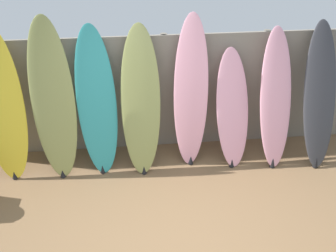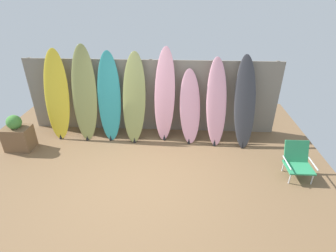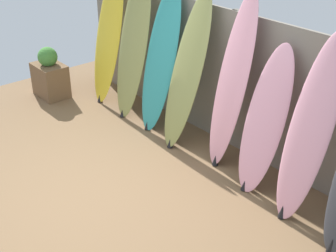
{
  "view_description": "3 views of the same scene",
  "coord_description": "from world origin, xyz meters",
  "px_view_note": "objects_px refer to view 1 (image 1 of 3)",
  "views": [
    {
      "loc": [
        -0.42,
        -2.82,
        3.55
      ],
      "look_at": [
        -0.05,
        0.91,
        1.06
      ],
      "focal_mm": 40.0,
      "sensor_mm": 36.0,
      "label": 1
    },
    {
      "loc": [
        0.73,
        -3.95,
        3.28
      ],
      "look_at": [
        0.48,
        0.57,
        0.86
      ],
      "focal_mm": 28.0,
      "sensor_mm": 36.0,
      "label": 2
    },
    {
      "loc": [
        3.73,
        -2.19,
        3.21
      ],
      "look_at": [
        0.4,
        0.63,
        0.87
      ],
      "focal_mm": 50.0,
      "sensor_mm": 36.0,
      "label": 3
    }
  ],
  "objects_px": {
    "surfboard_yellow_0": "(2,108)",
    "surfboard_pink_4": "(191,94)",
    "surfboard_olive_1": "(53,102)",
    "surfboard_charcoal_7": "(320,97)",
    "surfboard_pink_5": "(232,110)",
    "surfboard_pink_6": "(275,101)",
    "surfboard_olive_3": "(141,103)",
    "surfboard_teal_2": "(97,104)"
  },
  "relations": [
    {
      "from": "surfboard_pink_5",
      "to": "surfboard_charcoal_7",
      "type": "bearing_deg",
      "value": -2.2
    },
    {
      "from": "surfboard_olive_3",
      "to": "surfboard_pink_6",
      "type": "xyz_separation_m",
      "value": [
        1.88,
        -0.03,
        -0.05
      ]
    },
    {
      "from": "surfboard_olive_1",
      "to": "surfboard_olive_3",
      "type": "height_order",
      "value": "surfboard_olive_1"
    },
    {
      "from": "surfboard_olive_1",
      "to": "surfboard_olive_3",
      "type": "relative_size",
      "value": 1.08
    },
    {
      "from": "surfboard_olive_3",
      "to": "surfboard_charcoal_7",
      "type": "relative_size",
      "value": 1.02
    },
    {
      "from": "surfboard_yellow_0",
      "to": "surfboard_pink_4",
      "type": "height_order",
      "value": "surfboard_pink_4"
    },
    {
      "from": "surfboard_pink_4",
      "to": "surfboard_olive_1",
      "type": "bearing_deg",
      "value": -177.58
    },
    {
      "from": "surfboard_pink_4",
      "to": "surfboard_pink_5",
      "type": "xyz_separation_m",
      "value": [
        0.59,
        -0.08,
        -0.24
      ]
    },
    {
      "from": "surfboard_pink_6",
      "to": "surfboard_yellow_0",
      "type": "bearing_deg",
      "value": 179.15
    },
    {
      "from": "surfboard_olive_1",
      "to": "surfboard_pink_4",
      "type": "distance_m",
      "value": 1.85
    },
    {
      "from": "surfboard_pink_4",
      "to": "surfboard_pink_6",
      "type": "xyz_separation_m",
      "value": [
        1.18,
        -0.12,
        -0.1
      ]
    },
    {
      "from": "surfboard_olive_3",
      "to": "surfboard_pink_4",
      "type": "distance_m",
      "value": 0.7
    },
    {
      "from": "surfboard_charcoal_7",
      "to": "surfboard_pink_4",
      "type": "bearing_deg",
      "value": 175.98
    },
    {
      "from": "surfboard_teal_2",
      "to": "surfboard_pink_6",
      "type": "relative_size",
      "value": 1.05
    },
    {
      "from": "surfboard_teal_2",
      "to": "surfboard_charcoal_7",
      "type": "height_order",
      "value": "surfboard_teal_2"
    },
    {
      "from": "surfboard_pink_4",
      "to": "surfboard_pink_6",
      "type": "height_order",
      "value": "surfboard_pink_4"
    },
    {
      "from": "surfboard_teal_2",
      "to": "surfboard_pink_5",
      "type": "height_order",
      "value": "surfboard_teal_2"
    },
    {
      "from": "surfboard_teal_2",
      "to": "surfboard_pink_6",
      "type": "height_order",
      "value": "surfboard_teal_2"
    },
    {
      "from": "surfboard_olive_3",
      "to": "surfboard_teal_2",
      "type": "bearing_deg",
      "value": 174.82
    },
    {
      "from": "surfboard_teal_2",
      "to": "surfboard_charcoal_7",
      "type": "distance_m",
      "value": 3.1
    },
    {
      "from": "surfboard_teal_2",
      "to": "surfboard_olive_3",
      "type": "bearing_deg",
      "value": -5.18
    },
    {
      "from": "surfboard_pink_5",
      "to": "surfboard_pink_6",
      "type": "height_order",
      "value": "surfboard_pink_6"
    },
    {
      "from": "surfboard_olive_3",
      "to": "surfboard_pink_4",
      "type": "height_order",
      "value": "surfboard_pink_4"
    },
    {
      "from": "surfboard_olive_1",
      "to": "surfboard_charcoal_7",
      "type": "height_order",
      "value": "surfboard_olive_1"
    },
    {
      "from": "surfboard_olive_3",
      "to": "surfboard_yellow_0",
      "type": "bearing_deg",
      "value": 179.28
    },
    {
      "from": "surfboard_yellow_0",
      "to": "surfboard_pink_4",
      "type": "xyz_separation_m",
      "value": [
        2.52,
        0.06,
        0.03
      ]
    },
    {
      "from": "surfboard_yellow_0",
      "to": "surfboard_teal_2",
      "type": "distance_m",
      "value": 1.23
    },
    {
      "from": "surfboard_olive_3",
      "to": "surfboard_pink_6",
      "type": "height_order",
      "value": "surfboard_olive_3"
    },
    {
      "from": "surfboard_yellow_0",
      "to": "surfboard_teal_2",
      "type": "bearing_deg",
      "value": 1.43
    },
    {
      "from": "surfboard_yellow_0",
      "to": "surfboard_olive_3",
      "type": "distance_m",
      "value": 1.82
    },
    {
      "from": "surfboard_olive_1",
      "to": "surfboard_charcoal_7",
      "type": "relative_size",
      "value": 1.1
    },
    {
      "from": "surfboard_olive_3",
      "to": "surfboard_pink_4",
      "type": "bearing_deg",
      "value": 6.99
    },
    {
      "from": "surfboard_olive_1",
      "to": "surfboard_pink_4",
      "type": "bearing_deg",
      "value": 2.42
    },
    {
      "from": "surfboard_teal_2",
      "to": "surfboard_olive_3",
      "type": "xyz_separation_m",
      "value": [
        0.59,
        -0.05,
        0.0
      ]
    },
    {
      "from": "surfboard_yellow_0",
      "to": "surfboard_charcoal_7",
      "type": "relative_size",
      "value": 1.04
    },
    {
      "from": "surfboard_charcoal_7",
      "to": "surfboard_olive_1",
      "type": "bearing_deg",
      "value": 179.23
    },
    {
      "from": "surfboard_pink_6",
      "to": "surfboard_charcoal_7",
      "type": "bearing_deg",
      "value": -0.85
    },
    {
      "from": "surfboard_yellow_0",
      "to": "surfboard_pink_6",
      "type": "bearing_deg",
      "value": -0.85
    },
    {
      "from": "surfboard_olive_3",
      "to": "surfboard_olive_1",
      "type": "bearing_deg",
      "value": 179.63
    },
    {
      "from": "surfboard_olive_1",
      "to": "surfboard_pink_5",
      "type": "xyz_separation_m",
      "value": [
        2.44,
        -0.0,
        -0.27
      ]
    },
    {
      "from": "surfboard_teal_2",
      "to": "surfboard_charcoal_7",
      "type": "xyz_separation_m",
      "value": [
        3.1,
        -0.1,
        -0.02
      ]
    },
    {
      "from": "surfboard_yellow_0",
      "to": "surfboard_olive_3",
      "type": "bearing_deg",
      "value": -0.72
    }
  ]
}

